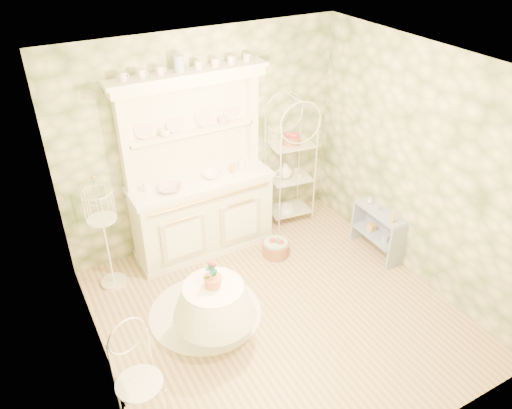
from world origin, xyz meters
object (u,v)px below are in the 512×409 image
bakers_rack (290,161)px  floor_basket (276,248)px  birdcage_stand (105,234)px  round_table (215,315)px  cafe_chair (140,389)px  side_shelf (377,232)px  kitchen_dresser (200,169)px

bakers_rack → floor_basket: bakers_rack is taller
birdcage_stand → floor_basket: size_ratio=4.86×
round_table → birdcage_stand: 1.59m
round_table → cafe_chair: cafe_chair is taller
side_shelf → cafe_chair: cafe_chair is taller
cafe_chair → round_table: bearing=13.5°
kitchen_dresser → round_table: (-0.55, -1.51, -0.81)m
side_shelf → birdcage_stand: birdcage_stand is taller
cafe_chair → birdcage_stand: (0.25, 1.91, 0.33)m
floor_basket → birdcage_stand: bearing=167.0°
side_shelf → birdcage_stand: 3.30m
bakers_rack → birdcage_stand: bearing=-168.4°
round_table → kitchen_dresser: bearing=70.2°
kitchen_dresser → side_shelf: 2.36m
bakers_rack → birdcage_stand: bakers_rack is taller
bakers_rack → side_shelf: size_ratio=2.58×
floor_basket → cafe_chair: bearing=-146.6°
side_shelf → cafe_chair: size_ratio=0.91×
floor_basket → round_table: bearing=-143.9°
kitchen_dresser → floor_basket: 1.41m
cafe_chair → floor_basket: size_ratio=2.62×
bakers_rack → cafe_chair: bearing=-135.8°
kitchen_dresser → side_shelf: kitchen_dresser is taller
cafe_chair → bakers_rack: bearing=21.0°
kitchen_dresser → birdcage_stand: kitchen_dresser is taller
kitchen_dresser → birdcage_stand: size_ratio=1.60×
floor_basket → bakers_rack: bearing=47.5°
cafe_chair → floor_basket: (2.21, 1.45, -0.29)m
kitchen_dresser → floor_basket: (0.73, -0.59, -1.05)m
side_shelf → floor_basket: bearing=150.2°
cafe_chair → birdcage_stand: bearing=66.7°
bakers_rack → floor_basket: bearing=-125.2°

